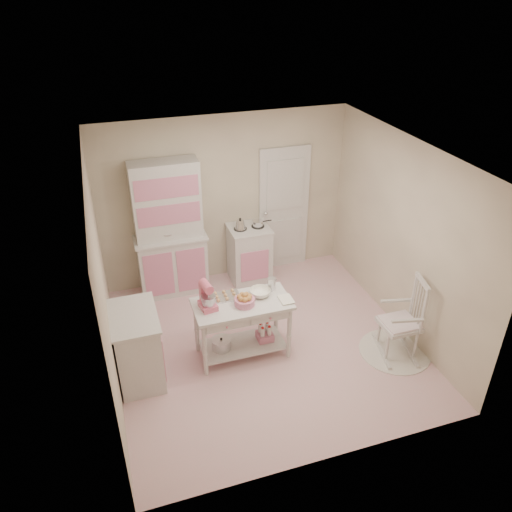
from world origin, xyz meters
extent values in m
plane|color=pink|center=(0.00, 0.00, 0.00)|extent=(3.80, 3.80, 0.00)
cube|color=white|center=(0.00, 0.00, 2.60)|extent=(3.80, 3.80, 0.04)
cube|color=beige|center=(0.00, 1.90, 1.30)|extent=(3.80, 0.04, 2.60)
cube|color=beige|center=(0.00, -1.90, 1.30)|extent=(3.80, 0.04, 2.60)
cube|color=beige|center=(-1.90, 0.00, 1.30)|extent=(0.04, 3.80, 2.60)
cube|color=beige|center=(1.90, 0.00, 1.30)|extent=(0.04, 3.80, 2.60)
cube|color=silver|center=(0.95, 1.87, 1.02)|extent=(0.82, 0.05, 2.04)
cube|color=silver|center=(-0.91, 1.66, 1.04)|extent=(1.06, 0.50, 2.08)
cube|color=silver|center=(0.29, 1.61, 0.46)|extent=(0.62, 0.57, 0.92)
cube|color=silver|center=(-1.63, -0.10, 0.46)|extent=(0.54, 0.84, 0.92)
cylinder|color=white|center=(1.57, -0.67, 0.01)|extent=(0.92, 0.92, 0.01)
cube|color=silver|center=(1.57, -0.67, 0.55)|extent=(0.63, 0.81, 1.10)
cube|color=silver|center=(-0.33, -0.09, 0.40)|extent=(1.20, 0.60, 0.80)
cube|color=#DB5C7A|center=(-0.75, -0.07, 0.97)|extent=(0.24, 0.31, 0.34)
cube|color=silver|center=(-0.48, 0.09, 0.81)|extent=(0.34, 0.24, 0.02)
cylinder|color=pink|center=(-0.31, -0.14, 0.85)|extent=(0.25, 0.25, 0.09)
imported|color=white|center=(-0.07, -0.01, 0.84)|extent=(0.26, 0.26, 0.08)
cylinder|color=silver|center=(0.11, 0.07, 0.89)|extent=(0.10, 0.10, 0.17)
imported|color=white|center=(0.12, -0.21, 0.81)|extent=(0.16, 0.22, 0.02)
camera|label=1|loc=(-1.71, -4.89, 4.34)|focal=35.00mm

